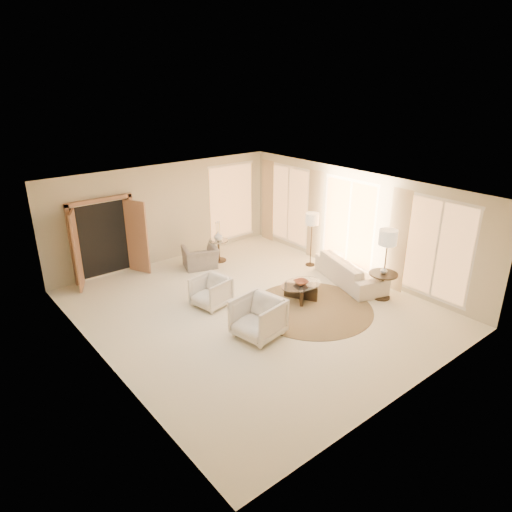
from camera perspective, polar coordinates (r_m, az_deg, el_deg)
room at (r=10.11m, az=-0.33°, el=0.39°), size 7.04×8.04×2.83m
windows_right at (r=12.52m, az=11.82°, el=3.93°), size 0.10×6.40×2.40m
window_back_corner at (r=14.45m, az=-3.05°, el=6.75°), size 1.70×0.10×2.40m
curtains_right at (r=13.05m, az=8.63°, el=4.66°), size 0.06×5.20×2.60m
french_doors at (r=12.52m, az=-18.35°, el=1.90°), size 1.95×0.66×2.16m
area_rug at (r=10.78m, az=6.95°, el=-6.51°), size 3.49×3.49×0.01m
sofa at (r=12.14m, az=11.70°, el=-1.78°), size 1.53×2.41×0.66m
armchair_left at (r=10.73m, az=-5.68°, el=-4.30°), size 0.84×0.88×0.78m
armchair_right at (r=9.45m, az=0.26°, el=-7.53°), size 0.98×1.03×0.93m
accent_chair at (r=12.85m, az=-6.99°, el=0.25°), size 1.07×0.87×0.81m
coffee_table at (r=11.08m, az=5.63°, el=-4.19°), size 1.22×1.22×0.40m
end_table at (r=11.43m, az=15.56°, el=-3.04°), size 0.69×0.69×0.65m
side_table at (r=13.28m, az=-4.69°, el=0.96°), size 0.55×0.55×0.64m
floor_lamp_near at (r=12.71m, az=7.03°, el=4.33°), size 0.37×0.37×1.54m
floor_lamp_far at (r=11.04m, az=16.14°, el=1.86°), size 0.42×0.42×1.75m
bowl at (r=11.00m, az=5.67°, el=-3.29°), size 0.40×0.40×0.08m
end_vase at (r=11.32m, az=15.70°, el=-1.72°), size 0.20×0.20×0.18m
side_vase at (r=13.14m, az=-4.74°, el=2.54°), size 0.35×0.35×0.28m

